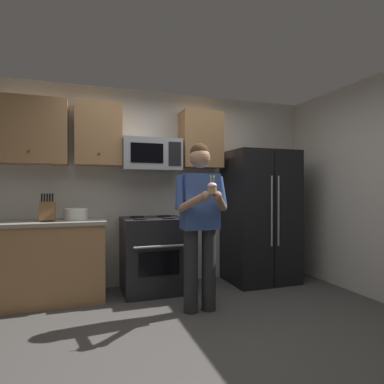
{
  "coord_description": "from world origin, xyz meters",
  "views": [
    {
      "loc": [
        -1.0,
        -2.64,
        1.28
      ],
      "look_at": [
        0.09,
        0.54,
        1.25
      ],
      "focal_mm": 30.43,
      "sensor_mm": 36.0,
      "label": 1
    }
  ],
  "objects_px": {
    "person": "(200,216)",
    "refrigerator": "(260,216)",
    "microwave": "(151,155)",
    "bowl_large_white": "(76,214)",
    "knife_block": "(47,211)",
    "oven_range": "(153,254)",
    "cupcake": "(212,188)"
  },
  "relations": [
    {
      "from": "refrigerator",
      "to": "person",
      "type": "distance_m",
      "value": 1.42
    },
    {
      "from": "microwave",
      "to": "person",
      "type": "xyz_separation_m",
      "value": [
        0.32,
        -0.94,
        -0.72
      ]
    },
    {
      "from": "refrigerator",
      "to": "person",
      "type": "relative_size",
      "value": 1.02
    },
    {
      "from": "cupcake",
      "to": "person",
      "type": "bearing_deg",
      "value": 90.0
    },
    {
      "from": "oven_range",
      "to": "refrigerator",
      "type": "relative_size",
      "value": 0.52
    },
    {
      "from": "cupcake",
      "to": "knife_block",
      "type": "bearing_deg",
      "value": 143.79
    },
    {
      "from": "refrigerator",
      "to": "cupcake",
      "type": "bearing_deg",
      "value": -136.53
    },
    {
      "from": "microwave",
      "to": "person",
      "type": "distance_m",
      "value": 1.23
    },
    {
      "from": "person",
      "to": "refrigerator",
      "type": "bearing_deg",
      "value": 33.76
    },
    {
      "from": "refrigerator",
      "to": "bowl_large_white",
      "type": "height_order",
      "value": "refrigerator"
    },
    {
      "from": "bowl_large_white",
      "to": "person",
      "type": "relative_size",
      "value": 0.16
    },
    {
      "from": "oven_range",
      "to": "microwave",
      "type": "relative_size",
      "value": 1.26
    },
    {
      "from": "refrigerator",
      "to": "knife_block",
      "type": "relative_size",
      "value": 5.63
    },
    {
      "from": "bowl_large_white",
      "to": "cupcake",
      "type": "height_order",
      "value": "cupcake"
    },
    {
      "from": "microwave",
      "to": "person",
      "type": "bearing_deg",
      "value": -71.08
    },
    {
      "from": "knife_block",
      "to": "bowl_large_white",
      "type": "height_order",
      "value": "knife_block"
    },
    {
      "from": "oven_range",
      "to": "bowl_large_white",
      "type": "bearing_deg",
      "value": 175.75
    },
    {
      "from": "microwave",
      "to": "cupcake",
      "type": "distance_m",
      "value": 1.38
    },
    {
      "from": "oven_range",
      "to": "person",
      "type": "xyz_separation_m",
      "value": [
        0.32,
        -0.83,
        0.53
      ]
    },
    {
      "from": "cupcake",
      "to": "oven_range",
      "type": "bearing_deg",
      "value": 105.68
    },
    {
      "from": "knife_block",
      "to": "bowl_large_white",
      "type": "distance_m",
      "value": 0.32
    },
    {
      "from": "knife_block",
      "to": "cupcake",
      "type": "distance_m",
      "value": 1.92
    },
    {
      "from": "person",
      "to": "microwave",
      "type": "bearing_deg",
      "value": 108.92
    },
    {
      "from": "knife_block",
      "to": "microwave",
      "type": "bearing_deg",
      "value": 7.01
    },
    {
      "from": "microwave",
      "to": "cupcake",
      "type": "height_order",
      "value": "microwave"
    },
    {
      "from": "oven_range",
      "to": "cupcake",
      "type": "xyz_separation_m",
      "value": [
        0.32,
        -1.15,
        0.83
      ]
    },
    {
      "from": "refrigerator",
      "to": "cupcake",
      "type": "distance_m",
      "value": 1.67
    },
    {
      "from": "microwave",
      "to": "bowl_large_white",
      "type": "bearing_deg",
      "value": -176.77
    },
    {
      "from": "refrigerator",
      "to": "bowl_large_white",
      "type": "relative_size",
      "value": 6.41
    },
    {
      "from": "microwave",
      "to": "knife_block",
      "type": "xyz_separation_m",
      "value": [
        -1.21,
        -0.15,
        -0.68
      ]
    },
    {
      "from": "oven_range",
      "to": "microwave",
      "type": "height_order",
      "value": "microwave"
    },
    {
      "from": "oven_range",
      "to": "person",
      "type": "distance_m",
      "value": 1.03
    }
  ]
}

